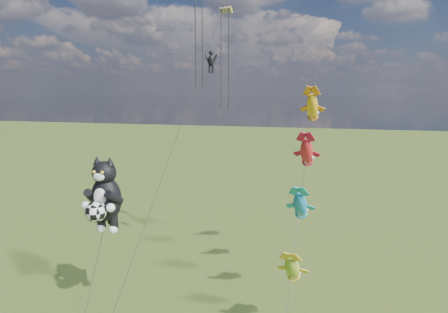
# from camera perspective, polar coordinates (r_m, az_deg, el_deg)

# --- Properties ---
(cat_kite_rig) EXTENTS (2.42, 4.15, 11.40)m
(cat_kite_rig) POSITION_cam_1_polar(r_m,az_deg,el_deg) (26.35, -17.80, -5.69)
(cat_kite_rig) COLOR brown
(cat_kite_rig) RESTS_ON ground
(fish_windsock_rig) EXTENTS (1.75, 15.93, 17.16)m
(fish_windsock_rig) POSITION_cam_1_polar(r_m,az_deg,el_deg) (26.94, 12.02, -3.14)
(fish_windsock_rig) COLOR brown
(fish_windsock_rig) RESTS_ON ground
(parafoil_rig) EXTENTS (4.18, 17.26, 23.30)m
(parafoil_rig) POSITION_cam_1_polar(r_m,az_deg,el_deg) (30.34, -2.22, 14.90)
(parafoil_rig) COLOR brown
(parafoil_rig) RESTS_ON ground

